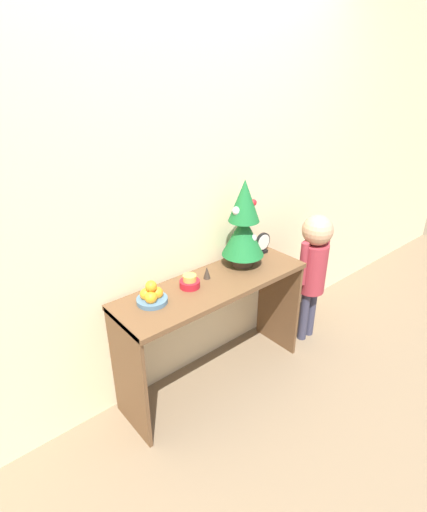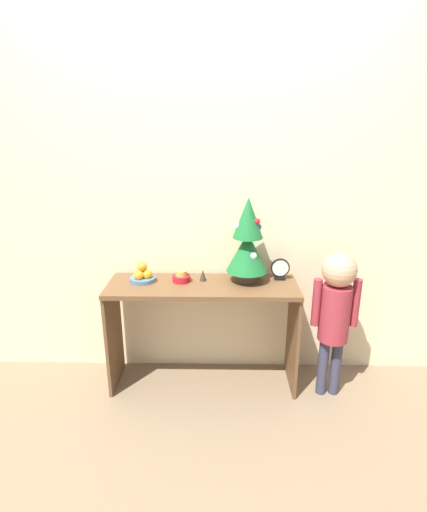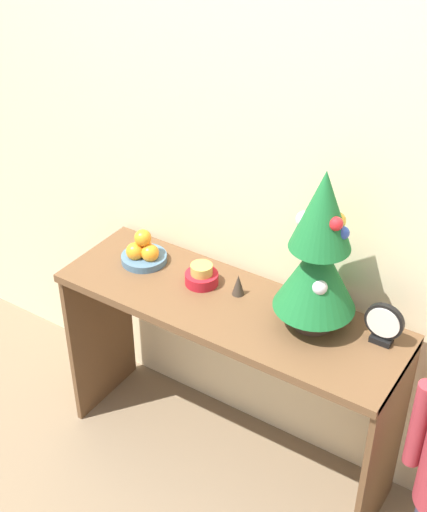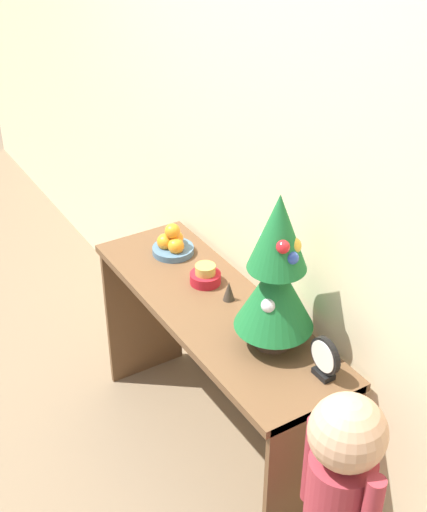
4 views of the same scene
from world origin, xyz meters
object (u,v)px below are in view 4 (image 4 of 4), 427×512
Objects in this scene: mini_tree at (276,274)px; fruit_bowl at (173,244)px; singing_bowl at (205,276)px; figurine at (229,291)px; desk_clock at (325,359)px; child_figure at (339,494)px.

mini_tree reaches higher than fruit_bowl.
mini_tree is 4.72× the size of singing_bowl.
singing_bowl and figurine have the same top height.
mini_tree is at bearing -1.61° from figurine.
singing_bowl is at bearing -173.77° from figurine.
desk_clock reaches higher than figurine.
singing_bowl is (0.25, 0.00, -0.01)m from fruit_bowl.
fruit_bowl is 1.43× the size of singing_bowl.
desk_clock is 0.50m from figurine.
desk_clock is (0.64, 0.04, 0.04)m from singing_bowl.
figurine is (-0.28, 0.01, -0.23)m from mini_tree.
mini_tree is 0.71m from fruit_bowl.
desk_clock is 0.41m from child_figure.
fruit_bowl reaches higher than singing_bowl.
desk_clock is at bearing 3.92° from singing_bowl.
fruit_bowl is 1.15× the size of desk_clock.
fruit_bowl is at bearing 173.06° from child_figure.
figurine is at bearing 6.23° from singing_bowl.
fruit_bowl is at bearing -177.12° from desk_clock.
mini_tree is at bearing -170.61° from desk_clock.
child_figure reaches higher than figurine.
child_figure reaches higher than desk_clock.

